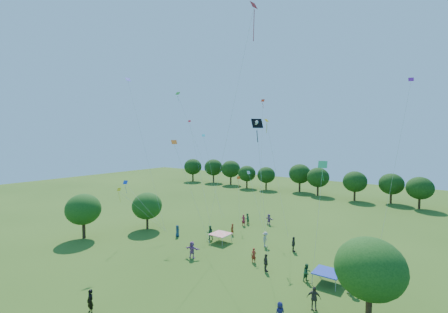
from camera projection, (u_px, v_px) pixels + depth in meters
near_tree_west at (83, 209)px, 38.28m from camera, size 4.36×4.36×5.75m
near_tree_north at (147, 206)px, 42.25m from camera, size 4.18×4.18×5.20m
near_tree_east at (370, 269)px, 20.43m from camera, size 4.68×4.68×6.12m
treeline at (327, 178)px, 65.82m from camera, size 88.01×8.77×6.77m
tent_red_stripe at (220, 234)px, 36.97m from camera, size 2.20×2.20×1.10m
tent_blue at (327, 272)px, 26.48m from camera, size 2.20×2.20×1.10m
man_in_black at (90, 301)px, 22.05m from camera, size 0.66×0.43×1.75m
crowd_person_0 at (280, 313)px, 20.87m from camera, size 0.73×0.83×1.48m
crowd_person_1 at (232, 229)px, 39.75m from camera, size 0.66×0.54×1.52m
crowd_person_2 at (247, 219)px, 44.82m from camera, size 0.58×0.86×1.60m
crowd_person_3 at (350, 284)px, 24.85m from camera, size 1.18×0.83×1.65m
crowd_person_4 at (314, 298)px, 22.51m from camera, size 1.14×0.80×1.77m
crowd_person_5 at (192, 250)px, 32.17m from camera, size 1.78×0.99×1.80m
crowd_person_6 at (380, 263)px, 29.01m from camera, size 0.75×0.93×1.65m
crowd_person_7 at (244, 220)px, 43.93m from camera, size 0.66×0.47×1.66m
crowd_person_8 at (210, 233)px, 38.00m from camera, size 0.92×0.99×1.79m
crowd_person_9 at (363, 274)px, 26.76m from camera, size 1.13×0.85×1.57m
crowd_person_10 at (266, 263)px, 28.92m from camera, size 1.04×1.02×1.71m
crowd_person_11 at (269, 219)px, 44.45m from camera, size 1.59×0.97×1.61m
crowd_person_12 at (177, 231)px, 39.11m from camera, size 0.71×0.85×1.52m
crowd_person_13 at (254, 255)px, 30.99m from camera, size 0.59×0.41×1.51m
crowd_person_14 at (307, 272)px, 26.95m from camera, size 0.71×0.89×1.59m
crowd_person_15 at (265, 239)px, 35.44m from camera, size 0.76×1.26×1.80m
crowd_person_16 at (293, 244)px, 33.92m from camera, size 0.57×1.05×1.72m
pirate_kite at (257, 126)px, 29.27m from camera, size 2.32×1.33×13.51m
red_high_kite at (245, 51)px, 30.83m from camera, size 5.46×1.96×25.40m
small_kite_0 at (182, 166)px, 28.96m from camera, size 1.73×4.25×11.42m
small_kite_1 at (239, 185)px, 43.05m from camera, size 1.09×1.22×6.07m
small_kite_2 at (271, 145)px, 36.23m from camera, size 3.33×0.56×13.92m
small_kite_3 at (187, 120)px, 44.37m from camera, size 7.52×2.31×18.48m
small_kite_4 at (135, 110)px, 39.05m from camera, size 6.70×0.72×19.59m
small_kite_5 at (401, 134)px, 27.60m from camera, size 2.31×2.19×17.17m
small_kite_6 at (252, 187)px, 35.23m from camera, size 2.86×0.65×7.70m
small_kite_7 at (208, 156)px, 44.07m from camera, size 3.39×0.62×12.15m
small_kite_8 at (196, 154)px, 41.18m from camera, size 4.70×1.14×14.10m
small_kite_9 at (262, 129)px, 44.46m from camera, size 2.03×4.06×17.46m
small_kite_10 at (127, 198)px, 36.10m from camera, size 4.29×3.96×5.60m
small_kite_11 at (322, 177)px, 25.47m from camera, size 0.84×2.48×9.64m
small_kite_12 at (131, 190)px, 37.82m from camera, size 5.75×2.32×6.20m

